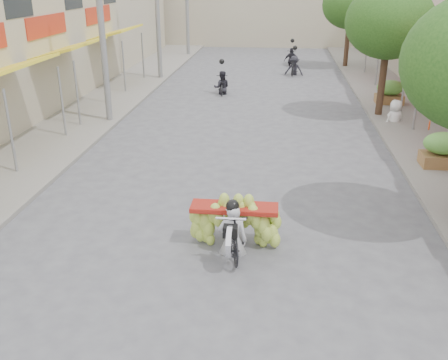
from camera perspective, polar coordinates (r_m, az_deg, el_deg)
ground at (r=8.72m, az=-3.40°, el=-16.30°), size 120.00×120.00×0.00m
sidewalk_left at (r=23.82m, az=-14.32°, el=8.60°), size 4.00×60.00×0.12m
sidewalk_right at (r=23.09m, az=20.69°, el=7.43°), size 4.00×60.00×0.12m
far_building at (r=44.76m, az=4.94°, el=19.77°), size 20.00×6.00×7.00m
utility_pole_mid at (r=19.89m, az=-13.93°, el=17.65°), size 0.60×0.24×8.00m
utility_pole_far at (r=28.52m, az=-7.66°, el=19.31°), size 0.60×0.24×8.00m
street_tree_mid at (r=21.18m, az=18.37°, el=16.79°), size 3.40×3.40×5.25m
street_tree_far at (r=33.01m, az=14.26°, el=18.82°), size 3.40×3.40×5.25m
produce_crate_mid at (r=16.22m, az=23.80°, el=3.46°), size 1.20×0.88×1.16m
produce_crate_far at (r=23.71m, az=18.47°, el=9.71°), size 1.20×0.88×1.16m
banana_motorbike at (r=10.45m, az=1.07°, el=-4.62°), size 2.20×1.92×2.11m
market_umbrella at (r=17.39m, az=23.24°, el=10.77°), size 1.99×1.99×1.75m
pedestrian at (r=20.72m, az=19.17°, el=8.66°), size 0.97×0.81×1.70m
bg_motorbike_a at (r=24.95m, az=-0.25°, el=11.54°), size 0.83×1.55×1.95m
bg_motorbike_b at (r=30.12m, az=8.05°, el=13.32°), size 1.14×1.90×1.95m
bg_motorbike_c at (r=33.50m, az=7.76°, el=14.18°), size 0.97×1.60×1.95m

